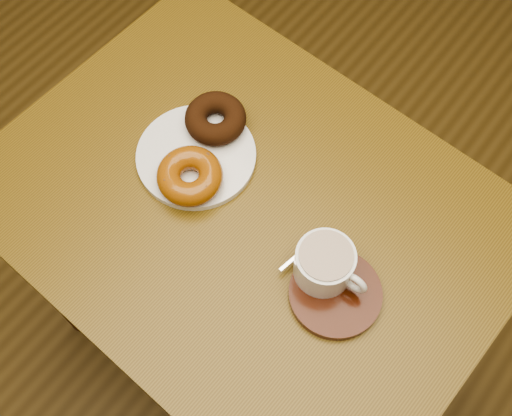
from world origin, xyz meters
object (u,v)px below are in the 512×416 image
Objects in this scene: cafe_table at (248,238)px; donut_plate at (196,156)px; coffee_cup at (325,264)px; saucer at (335,294)px.

cafe_table is 0.19m from donut_plate.
cafe_table is 7.31× the size of coffee_cup.
cafe_table is 6.15× the size of saucer.
saucer is at bearing -25.93° from coffee_cup.
donut_plate is at bearing 170.24° from saucer.
coffee_cup is (0.17, -0.02, 0.18)m from cafe_table.
cafe_table is 0.25m from coffee_cup.
saucer is (0.21, -0.04, 0.14)m from cafe_table.
coffee_cup reaches higher than cafe_table.
saucer is 1.19× the size of coffee_cup.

